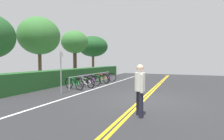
# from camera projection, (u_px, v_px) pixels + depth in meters

# --- Properties ---
(ground_plane) EXTENTS (30.57, 11.97, 0.05)m
(ground_plane) POSITION_uv_depth(u_px,v_px,m) (143.00, 100.00, 7.51)
(ground_plane) COLOR #2B2B2D
(centre_line_yellow_inner) EXTENTS (27.51, 0.10, 0.00)m
(centre_line_yellow_inner) POSITION_uv_depth(u_px,v_px,m) (145.00, 99.00, 7.48)
(centre_line_yellow_inner) COLOR gold
(centre_line_yellow_inner) RESTS_ON ground_plane
(centre_line_yellow_outer) EXTENTS (27.51, 0.10, 0.00)m
(centre_line_yellow_outer) POSITION_uv_depth(u_px,v_px,m) (141.00, 99.00, 7.54)
(centre_line_yellow_outer) COLOR gold
(centre_line_yellow_outer) RESTS_ON ground_plane
(bike_lane_stripe_white) EXTENTS (27.51, 0.12, 0.00)m
(bike_lane_stripe_white) POSITION_uv_depth(u_px,v_px,m) (80.00, 94.00, 8.80)
(bike_lane_stripe_white) COLOR white
(bike_lane_stripe_white) RESTS_ON ground_plane
(bike_rack) EXTENTS (5.57, 0.05, 0.78)m
(bike_rack) POSITION_uv_depth(u_px,v_px,m) (93.00, 77.00, 12.17)
(bike_rack) COLOR #9EA0A5
(bike_rack) RESTS_ON ground_plane
(bicycle_0) EXTENTS (0.61, 1.66, 0.75)m
(bicycle_0) POSITION_uv_depth(u_px,v_px,m) (74.00, 83.00, 10.15)
(bicycle_0) COLOR black
(bicycle_0) RESTS_ON ground_plane
(bicycle_1) EXTENTS (0.64, 1.65, 0.68)m
(bicycle_1) POSITION_uv_depth(u_px,v_px,m) (85.00, 82.00, 10.92)
(bicycle_1) COLOR black
(bicycle_1) RESTS_ON ground_plane
(bicycle_2) EXTENTS (0.46, 1.81, 0.77)m
(bicycle_2) POSITION_uv_depth(u_px,v_px,m) (89.00, 80.00, 11.71)
(bicycle_2) COLOR black
(bicycle_2) RESTS_ON ground_plane
(bicycle_3) EXTENTS (0.54, 1.63, 0.74)m
(bicycle_3) POSITION_uv_depth(u_px,v_px,m) (97.00, 79.00, 12.49)
(bicycle_3) COLOR black
(bicycle_3) RESTS_ON ground_plane
(bicycle_4) EXTENTS (0.63, 1.66, 0.74)m
(bicycle_4) POSITION_uv_depth(u_px,v_px,m) (102.00, 78.00, 13.46)
(bicycle_4) COLOR black
(bicycle_4) RESTS_ON ground_plane
(bicycle_5) EXTENTS (0.46, 1.76, 0.74)m
(bicycle_5) POSITION_uv_depth(u_px,v_px,m) (106.00, 77.00, 14.18)
(bicycle_5) COLOR black
(bicycle_5) RESTS_ON ground_plane
(pedestrian) EXTENTS (0.44, 0.32, 1.60)m
(pedestrian) POSITION_uv_depth(u_px,v_px,m) (140.00, 87.00, 5.15)
(pedestrian) COLOR #1E1E2D
(pedestrian) RESTS_ON ground_plane
(sign_post_near) EXTENTS (0.36, 0.06, 2.21)m
(sign_post_near) POSITION_uv_depth(u_px,v_px,m) (61.00, 68.00, 8.69)
(sign_post_near) COLOR gray
(sign_post_near) RESTS_ON ground_plane
(hedge_backdrop) EXTENTS (14.52, 1.14, 1.06)m
(hedge_backdrop) POSITION_uv_depth(u_px,v_px,m) (79.00, 75.00, 14.40)
(hedge_backdrop) COLOR #235626
(hedge_backdrop) RESTS_ON ground_plane
(tree_mid) EXTENTS (3.05, 3.05, 4.98)m
(tree_mid) POSITION_uv_depth(u_px,v_px,m) (39.00, 36.00, 12.72)
(tree_mid) COLOR brown
(tree_mid) RESTS_ON ground_plane
(tree_far_right) EXTENTS (2.56, 2.56, 4.62)m
(tree_far_right) POSITION_uv_depth(u_px,v_px,m) (75.00, 42.00, 16.35)
(tree_far_right) COLOR #473323
(tree_far_right) RESTS_ON ground_plane
(tree_extra) EXTENTS (3.57, 3.57, 4.69)m
(tree_extra) POSITION_uv_depth(u_px,v_px,m) (93.00, 47.00, 20.51)
(tree_extra) COLOR brown
(tree_extra) RESTS_ON ground_plane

